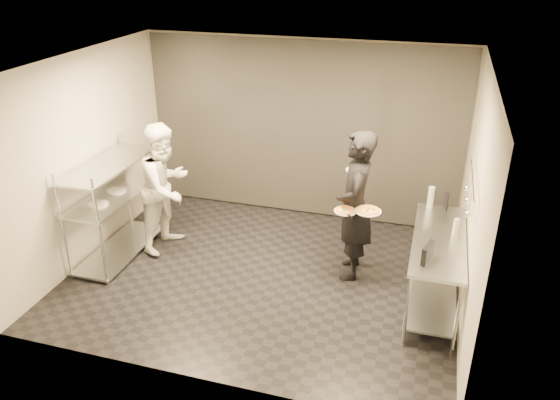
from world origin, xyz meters
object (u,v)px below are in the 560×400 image
(pass_rack, at_px, (114,204))
(pizza_plate_near, at_px, (345,210))
(chef, at_px, (166,187))
(prep_counter, at_px, (436,260))
(pizza_plate_far, at_px, (368,210))
(salad_plate, at_px, (356,169))
(waiter, at_px, (355,206))
(bottle_clear, at_px, (456,227))
(pos_monitor, at_px, (428,253))
(bottle_dark, at_px, (446,201))
(bottle_green, at_px, (431,197))

(pass_rack, xyz_separation_m, pizza_plate_near, (3.18, 0.16, 0.27))
(pass_rack, distance_m, chef, 0.74)
(pass_rack, xyz_separation_m, chef, (0.60, 0.40, 0.16))
(prep_counter, xyz_separation_m, pizza_plate_far, (-0.87, 0.19, 0.44))
(chef, relative_size, salad_plate, 7.08)
(waiter, xyz_separation_m, bottle_clear, (1.23, -0.29, 0.03))
(pos_monitor, xyz_separation_m, bottle_dark, (0.17, 1.34, 0.02))
(pass_rack, bearing_deg, pizza_plate_far, 3.18)
(chef, bearing_deg, bottle_clear, -83.73)
(prep_counter, bearing_deg, bottle_clear, 35.02)
(pizza_plate_near, distance_m, bottle_clear, 1.31)
(pizza_plate_near, distance_m, bottle_green, 1.18)
(bottle_clear, distance_m, bottle_dark, 0.69)
(chef, xyz_separation_m, pos_monitor, (3.61, -0.94, 0.09))
(prep_counter, relative_size, waiter, 0.90)
(pizza_plate_far, height_order, bottle_dark, bottle_dark)
(pos_monitor, relative_size, bottle_green, 0.95)
(pos_monitor, xyz_separation_m, bottle_green, (-0.03, 1.34, 0.05))
(pizza_plate_far, relative_size, bottle_clear, 1.49)
(pizza_plate_near, bearing_deg, bottle_dark, 28.22)
(bottle_green, bearing_deg, prep_counter, -79.37)
(salad_plate, bearing_deg, bottle_green, 7.38)
(prep_counter, height_order, waiter, waiter)
(bottle_dark, bearing_deg, salad_plate, -173.85)
(pass_rack, height_order, bottle_clear, pass_rack)
(waiter, bearing_deg, pos_monitor, 37.77)
(waiter, xyz_separation_m, salad_plate, (-0.05, 0.27, 0.40))
(bottle_clear, bearing_deg, prep_counter, -144.98)
(pizza_plate_near, bearing_deg, bottle_green, 32.72)
(pass_rack, relative_size, bottle_dark, 6.97)
(pos_monitor, relative_size, bottle_dark, 1.18)
(waiter, xyz_separation_m, chef, (-2.66, -0.00, -0.07))
(prep_counter, distance_m, bottle_dark, 0.90)
(pizza_plate_far, xyz_separation_m, salad_plate, (-0.25, 0.48, 0.33))
(waiter, distance_m, pos_monitor, 1.34)
(bottle_dark, bearing_deg, bottle_clear, -80.08)
(salad_plate, distance_m, bottle_clear, 1.45)
(pizza_plate_far, bearing_deg, bottle_clear, -4.07)
(pass_rack, bearing_deg, bottle_dark, 10.39)
(salad_plate, bearing_deg, bottle_dark, 6.15)
(pass_rack, height_order, bottle_green, pass_rack)
(chef, xyz_separation_m, bottle_green, (3.58, 0.40, 0.13))
(prep_counter, bearing_deg, pos_monitor, -102.42)
(pizza_plate_near, height_order, pos_monitor, pos_monitor)
(prep_counter, height_order, bottle_clear, bottle_clear)
(pass_rack, relative_size, bottle_green, 5.61)
(waiter, bearing_deg, prep_counter, 62.12)
(pizza_plate_far, bearing_deg, pass_rack, -176.82)
(pass_rack, distance_m, prep_counter, 4.33)
(chef, distance_m, bottle_clear, 3.91)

